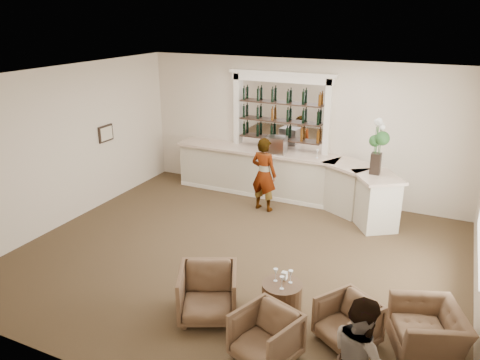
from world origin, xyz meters
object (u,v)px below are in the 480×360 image
at_px(armchair_far, 428,331).
at_px(sommelier, 264,174).
at_px(cocktail_table, 282,298).
at_px(armchair_right, 348,322).
at_px(armchair_center, 266,336).
at_px(espresso_machine, 276,145).
at_px(flower_vase, 378,143).
at_px(armchair_left, 208,293).
at_px(guest, 360,358).
at_px(bar_counter, 286,177).

bearing_deg(armchair_far, sommelier, -154.34).
relative_size(cocktail_table, armchair_right, 0.84).
bearing_deg(armchair_center, armchair_far, 48.76).
relative_size(armchair_right, espresso_machine, 1.58).
xyz_separation_m(espresso_machine, flower_vase, (2.39, -0.50, 0.46)).
relative_size(armchair_left, armchair_far, 0.89).
height_order(cocktail_table, armchair_center, armchair_center).
relative_size(sommelier, flower_vase, 1.45).
bearing_deg(cocktail_table, flower_vase, 80.79).
height_order(cocktail_table, espresso_machine, espresso_machine).
relative_size(armchair_center, armchair_right, 1.06).
bearing_deg(guest, armchair_far, -60.44).
bearing_deg(flower_vase, espresso_machine, 168.15).
distance_m(guest, espresso_machine, 6.53).
distance_m(sommelier, flower_vase, 2.57).
distance_m(guest, armchair_center, 1.36).
distance_m(cocktail_table, armchair_far, 2.06).
height_order(cocktail_table, armchair_right, armchair_right).
height_order(armchair_center, espresso_machine, espresso_machine).
height_order(cocktail_table, sommelier, sommelier).
bearing_deg(armchair_far, guest, -46.20).
bearing_deg(bar_counter, armchair_far, -50.09).
relative_size(cocktail_table, sommelier, 0.36).
bearing_deg(flower_vase, bar_counter, 166.37).
xyz_separation_m(sommelier, armchair_center, (1.92, -4.55, -0.50)).
relative_size(sommelier, guest, 1.13).
height_order(guest, flower_vase, flower_vase).
relative_size(armchair_center, espresso_machine, 1.67).
relative_size(sommelier, espresso_machine, 3.71).
bearing_deg(guest, armchair_center, 37.77).
xyz_separation_m(sommelier, flower_vase, (2.37, 0.26, 0.95)).
bearing_deg(espresso_machine, armchair_far, -52.62).
bearing_deg(cocktail_table, armchair_left, -150.22).
bearing_deg(espresso_machine, guest, -65.32).
height_order(bar_counter, armchair_left, bar_counter).
height_order(sommelier, flower_vase, flower_vase).
distance_m(armchair_left, armchair_center, 1.22).
bearing_deg(flower_vase, cocktail_table, -99.21).
distance_m(armchair_left, armchair_far, 3.07).
height_order(armchair_left, armchair_far, armchair_left).
xyz_separation_m(armchair_left, flower_vase, (1.57, 4.33, 1.41)).
relative_size(armchair_center, armchair_far, 0.79).
relative_size(cocktail_table, armchair_left, 0.70).
distance_m(cocktail_table, guest, 2.05).
height_order(sommelier, armchair_far, sommelier).
bearing_deg(armchair_far, armchair_center, -82.60).
distance_m(armchair_far, espresso_machine, 5.81).
height_order(armchair_left, flower_vase, flower_vase).
bearing_deg(cocktail_table, sommelier, 116.58).
height_order(sommelier, guest, sommelier).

